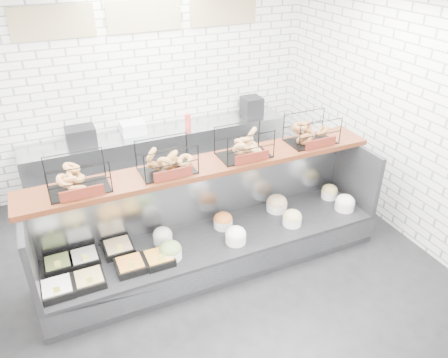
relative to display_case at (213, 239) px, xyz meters
name	(u,v)px	position (x,y,z in m)	size (l,w,h in m)	color
ground	(226,278)	(0.01, -0.34, -0.33)	(5.50, 5.50, 0.00)	black
room_shell	(203,92)	(0.01, 0.26, 1.73)	(5.02, 5.51, 3.01)	white
display_case	(213,239)	(0.00, 0.00, 0.00)	(4.00, 0.90, 1.20)	black
bagel_shelf	(207,154)	(0.01, 0.18, 1.05)	(4.10, 0.50, 0.40)	#411B0E
prep_counter	(161,156)	(0.01, 2.09, 0.14)	(4.00, 0.60, 1.20)	#93969B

